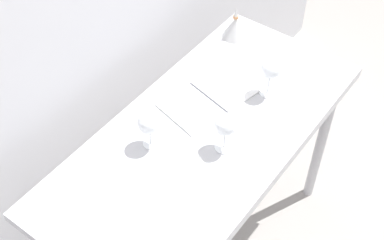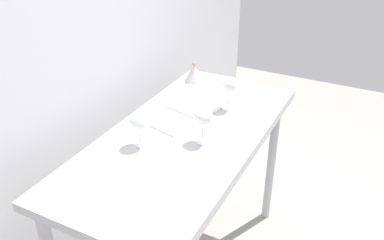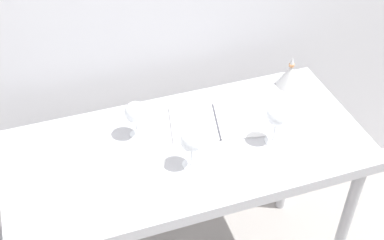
# 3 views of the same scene
# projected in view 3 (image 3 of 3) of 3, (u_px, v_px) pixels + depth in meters

# --- Properties ---
(steel_counter) EXTENTS (1.40, 0.65, 0.90)m
(steel_counter) POSITION_uv_depth(u_px,v_px,m) (188.00, 165.00, 2.02)
(steel_counter) COLOR #B4B4BA
(steel_counter) RESTS_ON ground_plane
(wine_glass_near_center) EXTENTS (0.08, 0.08, 0.17)m
(wine_glass_near_center) POSITION_uv_depth(u_px,v_px,m) (192.00, 141.00, 1.80)
(wine_glass_near_center) COLOR white
(wine_glass_near_center) RESTS_ON steel_counter
(wine_glass_near_right) EXTENTS (0.08, 0.08, 0.17)m
(wine_glass_near_right) POSITION_uv_depth(u_px,v_px,m) (277.00, 116.00, 1.89)
(wine_glass_near_right) COLOR white
(wine_glass_near_right) RESTS_ON steel_counter
(wine_glass_far_left) EXTENTS (0.09, 0.09, 0.16)m
(wine_glass_far_left) POSITION_uv_depth(u_px,v_px,m) (135.00, 113.00, 1.93)
(wine_glass_far_left) COLOR white
(wine_glass_far_left) RESTS_ON steel_counter
(open_notebook) EXTENTS (0.41, 0.29, 0.01)m
(open_notebook) POSITION_uv_depth(u_px,v_px,m) (216.00, 122.00, 2.05)
(open_notebook) COLOR white
(open_notebook) RESTS_ON steel_counter
(tasting_sheet_upper) EXTENTS (0.24, 0.25, 0.00)m
(tasting_sheet_upper) POSITION_uv_depth(u_px,v_px,m) (77.00, 138.00, 1.98)
(tasting_sheet_upper) COLOR white
(tasting_sheet_upper) RESTS_ON steel_counter
(tasting_sheet_lower) EXTENTS (0.24, 0.28, 0.00)m
(tasting_sheet_lower) POSITION_uv_depth(u_px,v_px,m) (145.00, 161.00, 1.89)
(tasting_sheet_lower) COLOR white
(tasting_sheet_lower) RESTS_ON steel_counter
(decanter_funnel) EXTENTS (0.12, 0.12, 0.15)m
(decanter_funnel) POSITION_uv_depth(u_px,v_px,m) (290.00, 75.00, 2.22)
(decanter_funnel) COLOR silver
(decanter_funnel) RESTS_ON steel_counter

